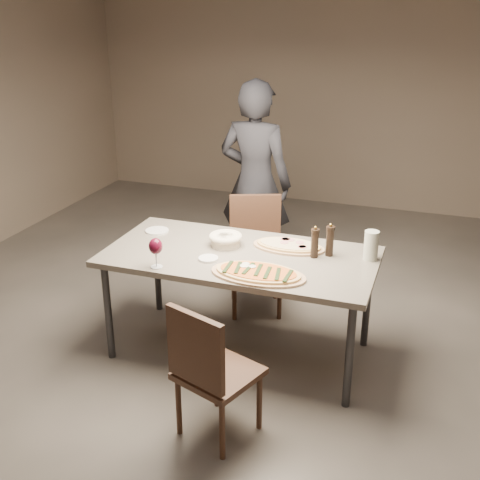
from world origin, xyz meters
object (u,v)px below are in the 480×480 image
(carafe, at_px, (371,245))
(bread_basket, at_px, (226,239))
(dining_table, at_px, (240,262))
(pepper_mill_left, at_px, (330,240))
(chair_far, at_px, (256,247))
(ham_pizza, at_px, (289,246))
(chair_near, at_px, (209,367))
(diner, at_px, (255,183))
(zucchini_pizza, at_px, (258,273))

(carafe, bearing_deg, bread_basket, -174.55)
(dining_table, relative_size, bread_basket, 7.79)
(dining_table, distance_m, carafe, 0.87)
(pepper_mill_left, bearing_deg, chair_far, 141.64)
(ham_pizza, height_order, chair_far, chair_far)
(bread_basket, distance_m, pepper_mill_left, 0.71)
(pepper_mill_left, distance_m, chair_near, 1.23)
(dining_table, height_order, bread_basket, bread_basket)
(bread_basket, bearing_deg, pepper_mill_left, 5.46)
(diner, bearing_deg, zucchini_pizza, 112.83)
(dining_table, relative_size, diner, 1.03)
(pepper_mill_left, bearing_deg, carafe, 5.42)
(carafe, distance_m, chair_near, 1.36)
(zucchini_pizza, height_order, ham_pizza, zucchini_pizza)
(carafe, relative_size, chair_near, 0.23)
(carafe, height_order, chair_far, carafe)
(zucchini_pizza, bearing_deg, dining_table, 108.40)
(chair_near, bearing_deg, zucchini_pizza, 103.46)
(ham_pizza, height_order, carafe, carafe)
(bread_basket, height_order, diner, diner)
(dining_table, height_order, ham_pizza, ham_pizza)
(ham_pizza, distance_m, chair_far, 0.69)
(carafe, bearing_deg, chair_far, 151.48)
(chair_far, bearing_deg, diner, -92.26)
(ham_pizza, distance_m, bread_basket, 0.43)
(zucchini_pizza, height_order, bread_basket, bread_basket)
(pepper_mill_left, height_order, diner, diner)
(dining_table, height_order, zucchini_pizza, zucchini_pizza)
(dining_table, distance_m, chair_far, 0.75)
(zucchini_pizza, xyz_separation_m, chair_near, (-0.07, -0.64, -0.29))
(chair_near, relative_size, diner, 0.48)
(pepper_mill_left, xyz_separation_m, chair_far, (-0.68, 0.54, -0.35))
(carafe, bearing_deg, dining_table, -166.61)
(ham_pizza, xyz_separation_m, chair_far, (-0.40, 0.51, -0.26))
(pepper_mill_left, xyz_separation_m, carafe, (0.27, 0.03, -0.01))
(ham_pizza, distance_m, carafe, 0.56)
(carafe, relative_size, diner, 0.11)
(bread_basket, distance_m, chair_near, 1.11)
(dining_table, xyz_separation_m, bread_basket, (-0.14, 0.10, 0.11))
(bread_basket, relative_size, diner, 0.13)
(ham_pizza, relative_size, diner, 0.28)
(pepper_mill_left, distance_m, diner, 1.34)
(chair_far, distance_m, diner, 0.64)
(bread_basket, height_order, pepper_mill_left, pepper_mill_left)
(pepper_mill_left, height_order, chair_near, pepper_mill_left)
(chair_far, relative_size, diner, 0.52)
(bread_basket, height_order, carafe, carafe)
(zucchini_pizza, xyz_separation_m, bread_basket, (-0.36, 0.38, 0.03))
(ham_pizza, height_order, pepper_mill_left, pepper_mill_left)
(chair_near, bearing_deg, carafe, 78.23)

